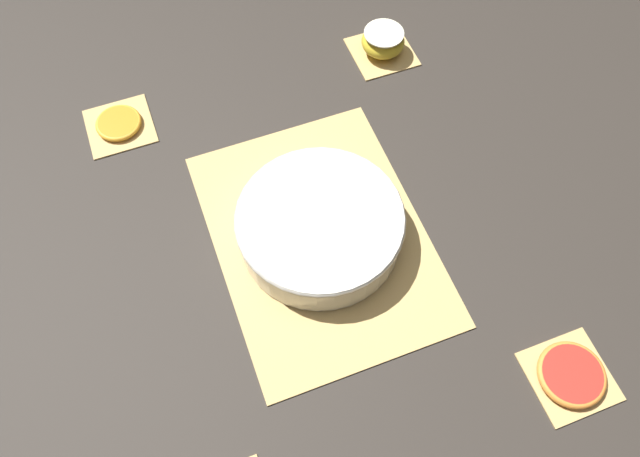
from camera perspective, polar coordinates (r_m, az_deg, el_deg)
The scene contains 9 objects.
ground_plane at distance 1.06m, azimuth 0.00°, elevation -0.88°, with size 6.00×6.00×0.00m, color #2D2823.
bamboo_mat_center at distance 1.06m, azimuth 0.00°, elevation -0.80°, with size 0.47×0.35×0.01m.
coaster_mat_near_left at distance 1.04m, azimuth 21.85°, elevation -12.42°, with size 0.12×0.12×0.01m.
coaster_mat_near_right at distance 1.32m, azimuth 5.68°, elevation 15.81°, with size 0.12×0.12×0.01m.
coaster_mat_far_right at distance 1.25m, azimuth -17.84°, elevation 8.94°, with size 0.12×0.12×0.01m.
fruit_salad_bowl at distance 1.02m, azimuth -0.03°, elevation 0.35°, with size 0.28×0.28×0.07m.
apple_half at distance 1.30m, azimuth 5.79°, elevation 16.67°, with size 0.09×0.09×0.05m.
orange_slice_whole at distance 1.24m, azimuth -17.94°, elevation 9.17°, with size 0.09×0.09×0.01m.
grapefruit_slice at distance 1.03m, azimuth 22.02°, elevation -12.27°, with size 0.10×0.10×0.01m.
Camera 1 is at (-0.47, 0.18, 0.93)m, focal length 35.00 mm.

